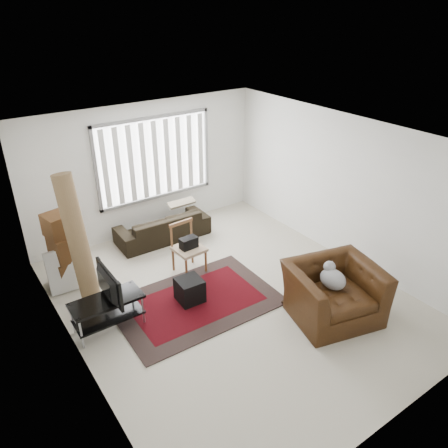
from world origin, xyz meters
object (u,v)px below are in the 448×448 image
object	(u,v)px
moving_boxes	(66,251)
sofa	(162,223)
armchair	(334,289)
tv_stand	(107,308)
side_chair	(188,246)

from	to	relation	value
moving_boxes	sofa	xyz separation A→B (m)	(2.06, 0.41, -0.24)
moving_boxes	sofa	distance (m)	2.11
armchair	tv_stand	bearing A→B (deg)	164.51
moving_boxes	side_chair	xyz separation A→B (m)	(1.87, -0.93, -0.09)
tv_stand	moving_boxes	distance (m)	1.60
moving_boxes	side_chair	world-z (taller)	moving_boxes
tv_stand	armchair	bearing A→B (deg)	-29.92
tv_stand	side_chair	world-z (taller)	side_chair
tv_stand	sofa	bearing A→B (deg)	45.45
sofa	moving_boxes	bearing A→B (deg)	12.82
armchair	side_chair	bearing A→B (deg)	130.96
tv_stand	moving_boxes	size ratio (longest dim) A/B	0.81
tv_stand	side_chair	bearing A→B (deg)	20.16
moving_boxes	armchair	bearing A→B (deg)	-47.13
armchair	sofa	bearing A→B (deg)	119.47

